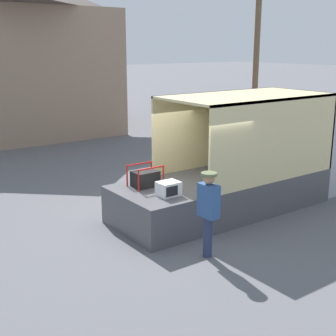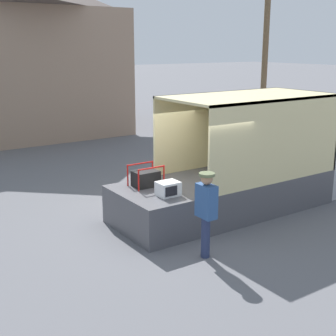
% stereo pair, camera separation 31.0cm
% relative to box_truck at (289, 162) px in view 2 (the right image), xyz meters
% --- Properties ---
extents(ground_plane, '(160.00, 160.00, 0.00)m').
position_rel_box_truck_xyz_m(ground_plane, '(-3.78, -0.00, -0.98)').
color(ground_plane, slate).
extents(box_truck, '(6.46, 2.23, 2.93)m').
position_rel_box_truck_xyz_m(box_truck, '(0.00, 0.00, 0.00)').
color(box_truck, '#B2B2B7').
rests_on(box_truck, ground).
extents(tailgate_deck, '(1.49, 2.12, 0.92)m').
position_rel_box_truck_xyz_m(tailgate_deck, '(-4.53, -0.00, -0.52)').
color(tailgate_deck, '#4C4C51').
rests_on(tailgate_deck, ground).
extents(microwave, '(0.48, 0.39, 0.31)m').
position_rel_box_truck_xyz_m(microwave, '(-4.39, -0.45, 0.09)').
color(microwave, white).
rests_on(microwave, tailgate_deck).
extents(portable_generator, '(0.72, 0.54, 0.51)m').
position_rel_box_truck_xyz_m(portable_generator, '(-4.40, 0.44, 0.13)').
color(portable_generator, black).
rests_on(portable_generator, tailgate_deck).
extents(worker_person, '(0.32, 0.44, 1.75)m').
position_rel_box_truck_xyz_m(worker_person, '(-4.43, -1.84, 0.10)').
color(worker_person, navy).
rests_on(worker_person, ground).
extents(house_backdrop, '(9.23, 8.37, 7.73)m').
position_rel_box_truck_xyz_m(house_backdrop, '(-3.31, 14.42, 2.96)').
color(house_backdrop, gray).
rests_on(house_backdrop, ground).
extents(utility_pole, '(1.80, 0.28, 7.49)m').
position_rel_box_truck_xyz_m(utility_pole, '(6.62, 7.68, 2.92)').
color(utility_pole, brown).
rests_on(utility_pole, ground).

